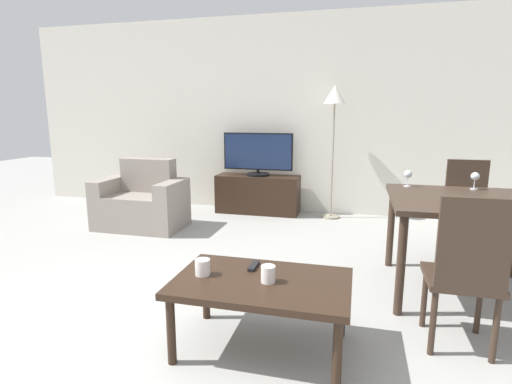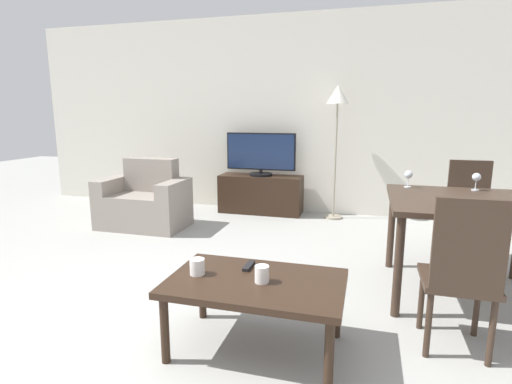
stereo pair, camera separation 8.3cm
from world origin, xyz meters
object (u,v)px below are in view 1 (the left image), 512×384
Objects in this scene: armchair at (142,203)px; tv_stand at (258,194)px; dining_table at (469,210)px; wine_glass_center at (475,177)px; cup_white_near at (203,267)px; dining_chair_far at (467,207)px; floor_lamp at (335,106)px; wine_glass_left at (408,175)px; dining_chair_near at (466,269)px; cup_colored_far at (268,274)px; coffee_table at (262,288)px; remote_primary at (254,266)px; tv at (258,154)px.

armchair reaches higher than tv_stand.
dining_table reaches higher than tv_stand.
tv_stand is at bearing 135.70° from dining_table.
cup_white_near is at bearing -139.78° from wine_glass_center.
dining_chair_far is 2.07m from floor_lamp.
dining_chair_near is at bearing -80.84° from wine_glass_left.
dining_chair_near is 9.86× the size of cup_white_near.
cup_colored_far is (-1.29, -1.13, -0.18)m from dining_table.
dining_chair_near reaches higher than wine_glass_left.
remote_primary is at bearing 118.77° from coffee_table.
tv is 6.47× the size of remote_primary.
cup_colored_far is (0.88, -3.24, -0.34)m from tv.
tv reaches higher than wine_glass_center.
wine_glass_left is 1.00× the size of wine_glass_center.
armchair is 1.02× the size of coffee_table.
coffee_table is (0.83, -3.22, -0.44)m from tv.
cup_colored_far is at bearing -46.47° from armchair.
coffee_table is 0.20m from remote_primary.
coffee_table is at bearing -75.48° from tv.
cup_colored_far reaches higher than remote_primary.
coffee_table is 10.42× the size of cup_colored_far.
wine_glass_left is at bearing 49.92° from cup_white_near.
coffee_table is at bearing -133.79° from wine_glass_center.
armchair is 3.54m from dining_table.
dining_chair_near is (1.97, -2.96, -0.31)m from tv.
armchair is 6.90× the size of remote_primary.
dining_chair_near and dining_chair_far have the same top height.
wine_glass_center reaches higher than remote_primary.
tv_stand is at bearing 178.53° from floor_lamp.
wine_glass_center reaches higher than cup_colored_far.
remote_primary is 1.56× the size of cup_white_near.
cup_colored_far is at bearing -25.12° from coffee_table.
wine_glass_left is 0.53m from wine_glass_center.
cup_white_near is (-1.89, -1.97, -0.03)m from dining_chair_far.
coffee_table is at bearing -140.08° from dining_table.
tv_stand is at bearing 104.51° from coffee_table.
armchair is at bearing -138.48° from tv_stand.
cup_white_near is 0.66× the size of wine_glass_center.
coffee_table is 1.17m from dining_chair_near.
tv reaches higher than wine_glass_left.
dining_chair_far is 2.41m from remote_primary.
dining_table is 7.72× the size of wine_glass_center.
remote_primary is (-1.62, -1.79, -0.07)m from dining_chair_far.
remote_primary is (0.74, -3.05, -0.38)m from tv.
cup_white_near is at bearing -146.25° from dining_table.
dining_chair_far is at bearing 52.05° from coffee_table.
wine_glass_center is (1.55, 1.35, 0.41)m from remote_primary.
dining_chair_near is (3.17, -1.90, 0.21)m from armchair.
floor_lamp is at bearing 87.51° from cup_colored_far.
wine_glass_left is (2.97, -0.65, 0.56)m from armchair.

